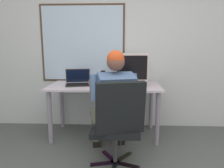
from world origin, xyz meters
TOP-DOWN VIEW (x-y plane):
  - wall_rear at (-0.02, 2.24)m, footprint 5.93×0.08m
  - desk at (-0.21, 1.82)m, footprint 1.56×0.72m
  - office_chair at (-0.01, 0.96)m, footprint 0.58×0.58m
  - person_seated at (-0.06, 1.21)m, footprint 0.62×0.85m
  - crt_monitor at (0.16, 1.82)m, footprint 0.45×0.30m
  - laptop at (-0.59, 1.85)m, footprint 0.40×0.38m
  - wine_glass at (-0.20, 1.68)m, footprint 0.09×0.09m
  - desk_speaker at (-0.24, 1.97)m, footprint 0.07×0.08m

SIDE VIEW (x-z plane):
  - office_chair at x=-0.01m, z-range 0.06..1.02m
  - desk at x=-0.21m, z-range 0.26..1.01m
  - person_seated at x=-0.06m, z-range 0.02..1.28m
  - laptop at x=-0.59m, z-range 0.69..0.92m
  - desk_speaker at x=-0.24m, z-range 0.75..0.93m
  - wine_glass at x=-0.20m, z-range 0.77..0.92m
  - crt_monitor at x=0.16m, z-range 0.78..1.23m
  - wall_rear at x=-0.02m, z-range 0.00..2.80m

